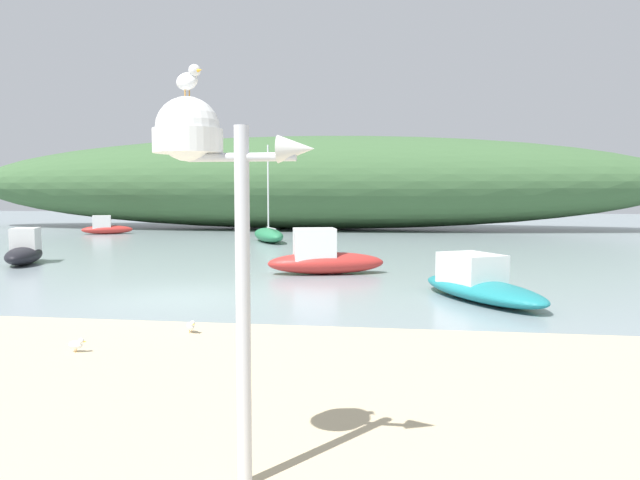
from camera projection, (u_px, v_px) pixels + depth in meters
ground_plane at (185, 298)px, 14.67m from camera, size 120.00×120.00×0.00m
distant_hill at (306, 183)px, 41.85m from camera, size 50.08×10.54×6.44m
mast_structure at (204, 164)px, 4.74m from camera, size 1.30×0.55×3.15m
seagull_on_radar at (188, 79)px, 4.69m from camera, size 0.31×0.25×0.23m
motorboat_outer_mooring at (479, 284)px, 14.34m from camera, size 3.32×4.37×1.09m
motorboat_east_reach at (106, 227)px, 36.60m from camera, size 3.10×2.08×1.14m
sailboat_centre_water at (268, 235)px, 30.76m from camera, size 2.84×4.12×4.98m
motorboat_far_right at (323, 258)px, 18.84m from camera, size 3.87×2.07×1.45m
motorboat_near_shore at (24, 251)px, 21.47m from camera, size 2.03×3.10×1.29m
seagull_near_waterline at (191, 325)px, 10.14m from camera, size 0.26×0.29×0.23m
seagull_upper_strand at (76, 344)px, 8.92m from camera, size 0.31×0.12×0.22m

